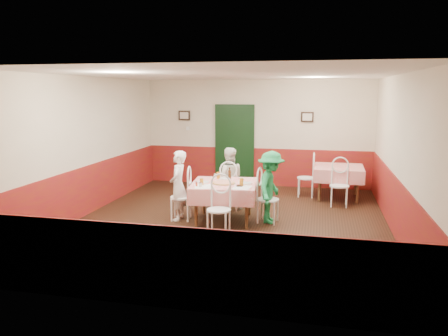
% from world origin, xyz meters
% --- Properties ---
extents(floor, '(7.00, 7.00, 0.00)m').
position_xyz_m(floor, '(0.00, 0.00, 0.00)').
color(floor, black).
rests_on(floor, ground).
extents(ceiling, '(7.00, 7.00, 0.00)m').
position_xyz_m(ceiling, '(0.00, 0.00, 2.80)').
color(ceiling, white).
rests_on(ceiling, back_wall).
extents(back_wall, '(6.00, 0.10, 2.80)m').
position_xyz_m(back_wall, '(0.00, 3.50, 1.40)').
color(back_wall, beige).
rests_on(back_wall, ground).
extents(front_wall, '(6.00, 0.10, 2.80)m').
position_xyz_m(front_wall, '(0.00, -3.50, 1.40)').
color(front_wall, beige).
rests_on(front_wall, ground).
extents(left_wall, '(0.10, 7.00, 2.80)m').
position_xyz_m(left_wall, '(-3.00, 0.00, 1.40)').
color(left_wall, beige).
rests_on(left_wall, ground).
extents(right_wall, '(0.10, 7.00, 2.80)m').
position_xyz_m(right_wall, '(3.00, 0.00, 1.40)').
color(right_wall, beige).
rests_on(right_wall, ground).
extents(wainscot_back, '(6.00, 0.03, 1.00)m').
position_xyz_m(wainscot_back, '(0.00, 3.48, 0.50)').
color(wainscot_back, maroon).
rests_on(wainscot_back, ground).
extents(wainscot_front, '(6.00, 0.03, 1.00)m').
position_xyz_m(wainscot_front, '(0.00, -3.48, 0.50)').
color(wainscot_front, maroon).
rests_on(wainscot_front, ground).
extents(wainscot_left, '(0.03, 7.00, 1.00)m').
position_xyz_m(wainscot_left, '(-2.98, 0.00, 0.50)').
color(wainscot_left, maroon).
rests_on(wainscot_left, ground).
extents(wainscot_right, '(0.03, 7.00, 1.00)m').
position_xyz_m(wainscot_right, '(2.98, 0.00, 0.50)').
color(wainscot_right, maroon).
rests_on(wainscot_right, ground).
extents(door, '(0.96, 0.06, 2.10)m').
position_xyz_m(door, '(-0.60, 3.45, 1.05)').
color(door, black).
rests_on(door, ground).
extents(picture_left, '(0.32, 0.03, 0.26)m').
position_xyz_m(picture_left, '(-2.00, 3.45, 1.85)').
color(picture_left, black).
rests_on(picture_left, back_wall).
extents(picture_right, '(0.32, 0.03, 0.26)m').
position_xyz_m(picture_right, '(1.30, 3.45, 1.85)').
color(picture_right, black).
rests_on(picture_right, back_wall).
extents(thermostat, '(0.10, 0.03, 0.10)m').
position_xyz_m(thermostat, '(-1.90, 3.45, 1.50)').
color(thermostat, white).
rests_on(thermostat, back_wall).
extents(main_table, '(1.35, 1.35, 0.77)m').
position_xyz_m(main_table, '(-0.13, 0.05, 0.38)').
color(main_table, red).
rests_on(main_table, ground).
extents(second_table, '(1.14, 1.14, 0.77)m').
position_xyz_m(second_table, '(2.10, 2.46, 0.38)').
color(second_table, red).
rests_on(second_table, ground).
extents(chair_left, '(0.47, 0.47, 0.90)m').
position_xyz_m(chair_left, '(-0.98, -0.04, 0.45)').
color(chair_left, white).
rests_on(chair_left, ground).
extents(chair_right, '(0.47, 0.47, 0.90)m').
position_xyz_m(chair_right, '(0.71, 0.15, 0.45)').
color(chair_right, white).
rests_on(chair_right, ground).
extents(chair_far, '(0.50, 0.50, 0.90)m').
position_xyz_m(chair_far, '(-0.23, 0.90, 0.45)').
color(chair_far, white).
rests_on(chair_far, ground).
extents(chair_near, '(0.42, 0.42, 0.90)m').
position_xyz_m(chair_near, '(-0.04, -0.79, 0.45)').
color(chair_near, white).
rests_on(chair_near, ground).
extents(chair_second_a, '(0.43, 0.43, 0.90)m').
position_xyz_m(chair_second_a, '(1.35, 2.46, 0.45)').
color(chair_second_a, white).
rests_on(chair_second_a, ground).
extents(chair_second_b, '(0.43, 0.43, 0.90)m').
position_xyz_m(chair_second_b, '(2.10, 1.71, 0.45)').
color(chair_second_b, white).
rests_on(chair_second_b, ground).
extents(pizza, '(0.48, 0.48, 0.03)m').
position_xyz_m(pizza, '(-0.12, -0.01, 0.77)').
color(pizza, '#B74723').
rests_on(pizza, main_table).
extents(plate_left, '(0.28, 0.28, 0.01)m').
position_xyz_m(plate_left, '(-0.55, -0.01, 0.77)').
color(plate_left, white).
rests_on(plate_left, main_table).
extents(plate_right, '(0.28, 0.28, 0.01)m').
position_xyz_m(plate_right, '(0.28, 0.09, 0.77)').
color(plate_right, white).
rests_on(plate_right, main_table).
extents(plate_far, '(0.28, 0.28, 0.01)m').
position_xyz_m(plate_far, '(-0.21, 0.46, 0.77)').
color(plate_far, white).
rests_on(plate_far, main_table).
extents(glass_a, '(0.08, 0.08, 0.13)m').
position_xyz_m(glass_a, '(-0.50, -0.25, 0.82)').
color(glass_a, '#BF7219').
rests_on(glass_a, main_table).
extents(glass_b, '(0.09, 0.09, 0.14)m').
position_xyz_m(glass_b, '(0.25, -0.15, 0.83)').
color(glass_b, '#BF7219').
rests_on(glass_b, main_table).
extents(glass_c, '(0.08, 0.08, 0.14)m').
position_xyz_m(glass_c, '(-0.33, 0.41, 0.83)').
color(glass_c, '#BF7219').
rests_on(glass_c, main_table).
extents(beer_bottle, '(0.06, 0.06, 0.21)m').
position_xyz_m(beer_bottle, '(-0.11, 0.46, 0.87)').
color(beer_bottle, '#381C0A').
rests_on(beer_bottle, main_table).
extents(shaker_a, '(0.04, 0.04, 0.09)m').
position_xyz_m(shaker_a, '(-0.48, -0.42, 0.81)').
color(shaker_a, silver).
rests_on(shaker_a, main_table).
extents(shaker_b, '(0.04, 0.04, 0.09)m').
position_xyz_m(shaker_b, '(-0.45, -0.42, 0.81)').
color(shaker_b, silver).
rests_on(shaker_b, main_table).
extents(shaker_c, '(0.04, 0.04, 0.09)m').
position_xyz_m(shaker_c, '(-0.56, -0.36, 0.81)').
color(shaker_c, '#B23319').
rests_on(shaker_c, main_table).
extents(menu_left, '(0.39, 0.46, 0.00)m').
position_xyz_m(menu_left, '(-0.44, -0.35, 0.76)').
color(menu_left, white).
rests_on(menu_left, main_table).
extents(menu_right, '(0.34, 0.43, 0.00)m').
position_xyz_m(menu_right, '(0.28, -0.28, 0.76)').
color(menu_right, white).
rests_on(menu_right, main_table).
extents(wallet, '(0.12, 0.10, 0.02)m').
position_xyz_m(wallet, '(0.22, -0.19, 0.77)').
color(wallet, black).
rests_on(wallet, main_table).
extents(diner_left, '(0.37, 0.52, 1.37)m').
position_xyz_m(diner_left, '(-1.03, -0.04, 0.69)').
color(diner_left, gray).
rests_on(diner_left, ground).
extents(diner_far, '(0.75, 0.65, 1.33)m').
position_xyz_m(diner_far, '(-0.23, 0.95, 0.67)').
color(diner_far, gray).
rests_on(diner_far, ground).
extents(diner_right, '(0.60, 0.94, 1.39)m').
position_xyz_m(diner_right, '(0.76, 0.15, 0.69)').
color(diner_right, gray).
rests_on(diner_right, ground).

